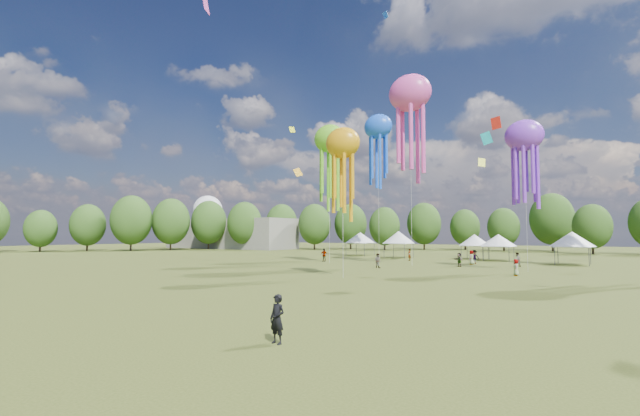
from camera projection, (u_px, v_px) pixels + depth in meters
The scene contains 10 objects.
ground at pixel (172, 319), 20.09m from camera, with size 300.00×300.00×0.00m, color #384416.
observer_main at pixel (277, 319), 15.59m from camera, with size 0.65×0.42×1.77m, color black.
spectator_near at pixel (378, 261), 50.33m from camera, with size 0.82×0.64×1.70m, color gray.
spectators_far at pixel (450, 258), 55.14m from camera, with size 27.93×16.73×1.89m.
festival_tents at pixel (449, 239), 68.01m from camera, with size 39.63×10.82×4.46m.
show_kites at pixel (436, 125), 53.85m from camera, with size 43.44×31.54×26.12m.
small_kites at pixel (467, 23), 54.65m from camera, with size 72.01×60.14×44.76m.
treeline at pixel (467, 219), 74.06m from camera, with size 201.57×95.24×13.43m.
hangar at pixel (229, 234), 120.29m from camera, with size 40.00×12.00×8.00m, color gray.
radome at pixel (208, 215), 134.64m from camera, with size 9.00×9.00×16.00m.
Camera 1 is at (17.26, -12.84, 3.95)m, focal length 24.22 mm.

